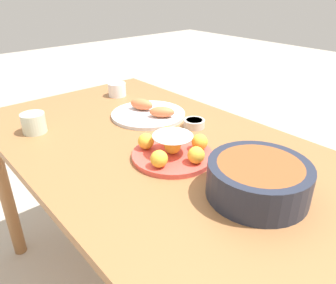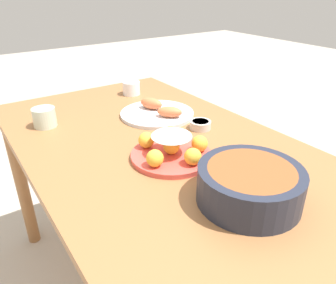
% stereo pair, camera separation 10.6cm
% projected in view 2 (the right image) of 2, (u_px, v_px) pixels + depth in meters
% --- Properties ---
extents(dining_table, '(1.54, 0.85, 0.77)m').
position_uv_depth(dining_table, '(165.00, 173.00, 1.15)').
color(dining_table, '#936038').
rests_on(dining_table, ground_plane).
extents(cake_plate, '(0.26, 0.26, 0.09)m').
position_uv_depth(cake_plate, '(172.00, 149.00, 1.03)').
color(cake_plate, '#E04C42').
rests_on(cake_plate, dining_table).
extents(serving_bowl, '(0.27, 0.27, 0.09)m').
position_uv_depth(serving_bowl, '(250.00, 184.00, 0.82)').
color(serving_bowl, '#232838').
rests_on(serving_bowl, dining_table).
extents(sauce_bowl, '(0.08, 0.08, 0.03)m').
position_uv_depth(sauce_bowl, '(200.00, 124.00, 1.24)').
color(sauce_bowl, beige).
rests_on(sauce_bowl, dining_table).
extents(seafood_platter, '(0.30, 0.30, 0.06)m').
position_uv_depth(seafood_platter, '(158.00, 112.00, 1.36)').
color(seafood_platter, silver).
rests_on(seafood_platter, dining_table).
extents(cup_near, '(0.09, 0.09, 0.07)m').
position_uv_depth(cup_near, '(44.00, 117.00, 1.25)').
color(cup_near, beige).
rests_on(cup_near, dining_table).
extents(cup_far, '(0.08, 0.08, 0.06)m').
position_uv_depth(cup_far, '(131.00, 88.00, 1.60)').
color(cup_far, white).
rests_on(cup_far, dining_table).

